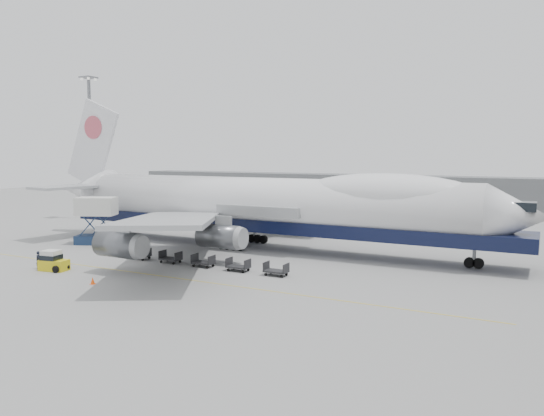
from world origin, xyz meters
The scene contains 14 objects.
ground centered at (0.00, 0.00, 0.00)m, with size 260.00×260.00×0.00m, color gray.
apron_line centered at (0.00, -6.00, 0.01)m, with size 60.00×0.15×0.01m, color gold.
hangar centered at (-10.00, 70.00, 3.50)m, with size 110.00×8.00×7.00m, color slate.
floodlight_mast centered at (-42.00, 24.00, 14.27)m, with size 2.40×2.40×25.43m.
airliner centered at (0.64, 12.00, 5.62)m, with size 67.00×55.30×19.98m.
catering_truck centered at (-20.91, 4.52, 3.45)m, with size 5.95×5.10×6.18m.
baggage_tug centered at (-13.03, -9.17, 0.92)m, with size 3.06×2.00×2.07m.
ground_worker centered at (-14.91, -9.34, 0.92)m, with size 0.67×0.44×1.84m, color black.
traffic_cone centered at (-5.10, -11.43, 0.30)m, with size 0.44×0.44×0.64m.
dolly_0 centered at (-9.04, -0.64, 0.53)m, with size 2.30×1.35×1.30m.
dolly_1 centered at (-4.71, -0.64, 0.53)m, with size 2.30×1.35×1.30m.
dolly_2 centered at (-0.38, -0.64, 0.53)m, with size 2.30×1.35×1.30m.
dolly_3 centered at (3.94, -0.64, 0.53)m, with size 2.30×1.35×1.30m.
dolly_4 centered at (8.27, -0.64, 0.53)m, with size 2.30×1.35×1.30m.
Camera 1 is at (31.56, -45.90, 12.03)m, focal length 35.00 mm.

